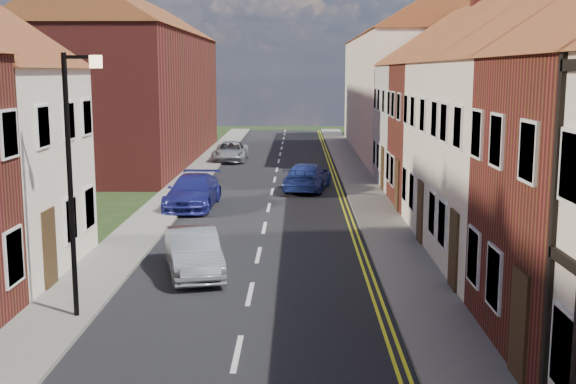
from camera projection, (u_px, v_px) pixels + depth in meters
road at (264, 228)px, 26.57m from camera, size 7.00×90.00×0.02m
pavement_left at (145, 226)px, 26.62m from camera, size 1.80×90.00×0.12m
pavement_right at (384, 227)px, 26.50m from camera, size 1.80×90.00×0.12m
cottage_r_pink at (534, 108)px, 24.62m from camera, size 8.30×6.00×9.00m
cottage_r_white_far at (492, 101)px, 29.94m from camera, size 8.30×5.20×9.00m
cottage_r_cream_far at (463, 97)px, 35.27m from camera, size 8.30×6.00×9.00m
block_right_far at (414, 77)px, 50.22m from camera, size 8.30×24.20×10.50m
block_left_far at (132, 78)px, 45.55m from camera, size 8.30×24.20×10.50m
lamppost at (73, 169)px, 16.18m from camera, size 0.88×0.15×6.00m
car_mid at (193, 252)px, 20.44m from camera, size 2.28×4.13×1.29m
car_far at (193, 192)px, 30.45m from camera, size 2.14×4.83×1.38m
car_distant at (231, 152)px, 46.23m from camera, size 2.09×4.50×1.25m
car_far_b at (307, 177)px, 34.91m from camera, size 2.62×4.85×1.33m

